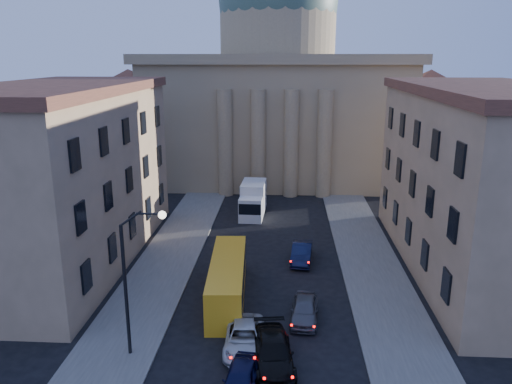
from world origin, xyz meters
TOP-DOWN VIEW (x-y plane):
  - sidewalk_left at (-8.50, 18.00)m, footprint 5.00×60.00m
  - sidewalk_right at (8.50, 18.00)m, footprint 5.00×60.00m
  - church at (0.00, 55.47)m, footprint 68.02×28.76m
  - building_left at (-17.00, 22.00)m, footprint 11.60×26.60m
  - building_right at (17.00, 22.00)m, footprint 11.60×26.60m
  - street_lamp at (-6.97, 8.00)m, footprint 2.62×0.44m
  - car_left_near at (-0.80, 5.12)m, footprint 2.17×4.41m
  - car_left_mid at (-0.94, 9.09)m, footprint 2.58×5.19m
  - car_right_mid at (0.80, 7.55)m, footprint 2.84×5.62m
  - car_right_far at (2.72, 12.62)m, footprint 2.07×4.47m
  - car_right_distant at (2.82, 22.33)m, footprint 2.04×4.78m
  - city_bus at (-2.64, 15.24)m, footprint 2.92×10.35m
  - box_truck at (-2.13, 34.92)m, footprint 2.68×6.36m

SIDE VIEW (x-z plane):
  - sidewalk_left at x=-8.50m, z-range 0.00..0.15m
  - sidewalk_right at x=8.50m, z-range 0.00..0.15m
  - car_left_mid at x=-0.94m, z-range 0.00..1.41m
  - car_left_near at x=-0.80m, z-range 0.00..1.45m
  - car_right_far at x=2.72m, z-range 0.00..1.48m
  - car_right_distant at x=2.82m, z-range 0.00..1.53m
  - car_right_mid at x=0.80m, z-range 0.00..1.56m
  - city_bus at x=-2.64m, z-range 0.11..2.99m
  - box_truck at x=-2.13m, z-range -0.09..3.36m
  - street_lamp at x=-6.97m, z-range 0.87..9.70m
  - building_left at x=-17.00m, z-range 0.07..14.77m
  - building_right at x=17.00m, z-range 0.07..14.77m
  - church at x=0.00m, z-range -6.42..30.18m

